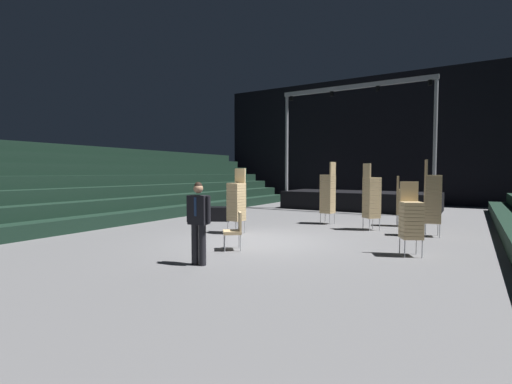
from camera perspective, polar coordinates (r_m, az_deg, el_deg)
The scene contains 13 objects.
ground_plane at distance 10.41m, azimuth 1.28°, elevation -7.84°, with size 22.00×30.00×0.10m, color slate.
arena_end_wall at distance 24.52m, azimuth 18.90°, elevation 7.76°, with size 22.00×0.30×8.00m, color black.
bleacher_bank_left at distance 16.65m, azimuth -22.86°, elevation 1.63°, with size 5.25×24.00×3.15m.
stage_riser at distance 19.74m, azimuth 15.85°, elevation -0.97°, with size 7.65×3.19×6.15m.
man_with_tie at distance 7.64m, azimuth -8.98°, elevation -4.06°, with size 0.57×0.28×1.72m.
chair_stack_front_left at distance 12.13m, azimuth 25.79°, elevation -0.87°, with size 0.52×0.52×2.31m.
chair_stack_front_right at distance 13.87m, azimuth 11.14°, elevation -0.17°, with size 0.49×0.49×2.31m.
chair_stack_mid_left at distance 11.50m, azimuth -3.07°, elevation -1.40°, with size 0.48×0.48×2.05m.
chair_stack_mid_right at distance 14.05m, azimuth 21.95°, elevation -1.32°, with size 0.53×0.53×1.79m.
chair_stack_mid_centre at distance 9.11m, azimuth 23.03°, elevation -3.86°, with size 0.59×0.59×1.71m.
chair_stack_rear_left at distance 12.76m, azimuth 17.56°, elevation -0.72°, with size 0.62×0.62×2.22m.
equipment_road_case at distance 14.62m, azimuth -5.83°, elevation -3.41°, with size 0.90×0.60×0.55m, color black.
loose_chair_near_man at distance 9.10m, azimuth -3.30°, elevation -5.70°, with size 0.62×0.62×0.95m.
Camera 1 is at (5.01, -8.91, 1.92)m, focal length 25.65 mm.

